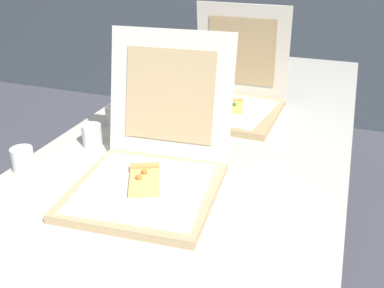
{
  "coord_description": "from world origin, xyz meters",
  "views": [
    {
      "loc": [
        0.39,
        -0.56,
        1.33
      ],
      "look_at": [
        0.02,
        0.45,
        0.81
      ],
      "focal_mm": 40.46,
      "sensor_mm": 36.0,
      "label": 1
    }
  ],
  "objects_px": {
    "table": "(204,151)",
    "cup_white_near_left": "(23,159)",
    "pizza_box_front": "(151,167)",
    "pizza_box_middle": "(231,98)",
    "cup_white_near_center": "(92,135)",
    "cup_white_mid": "(115,116)"
  },
  "relations": [
    {
      "from": "table",
      "to": "cup_white_near_left",
      "type": "distance_m",
      "value": 0.55
    },
    {
      "from": "pizza_box_front",
      "to": "pizza_box_middle",
      "type": "bearing_deg",
      "value": 80.06
    },
    {
      "from": "table",
      "to": "pizza_box_middle",
      "type": "bearing_deg",
      "value": 86.43
    },
    {
      "from": "cup_white_near_left",
      "to": "cup_white_near_center",
      "type": "xyz_separation_m",
      "value": [
        0.09,
        0.2,
        0.0
      ]
    },
    {
      "from": "cup_white_near_center",
      "to": "cup_white_mid",
      "type": "bearing_deg",
      "value": 94.66
    },
    {
      "from": "pizza_box_front",
      "to": "cup_white_near_left",
      "type": "distance_m",
      "value": 0.37
    },
    {
      "from": "table",
      "to": "cup_white_near_left",
      "type": "height_order",
      "value": "cup_white_near_left"
    },
    {
      "from": "pizza_box_middle",
      "to": "cup_white_near_center",
      "type": "xyz_separation_m",
      "value": [
        -0.32,
        -0.42,
        -0.02
      ]
    },
    {
      "from": "pizza_box_front",
      "to": "pizza_box_middle",
      "type": "height_order",
      "value": "pizza_box_middle"
    },
    {
      "from": "pizza_box_middle",
      "to": "cup_white_mid",
      "type": "distance_m",
      "value": 0.42
    },
    {
      "from": "table",
      "to": "cup_white_near_center",
      "type": "xyz_separation_m",
      "value": [
        -0.31,
        -0.16,
        0.08
      ]
    },
    {
      "from": "cup_white_mid",
      "to": "cup_white_near_center",
      "type": "bearing_deg",
      "value": -85.34
    },
    {
      "from": "cup_white_near_center",
      "to": "pizza_box_middle",
      "type": "bearing_deg",
      "value": 52.18
    },
    {
      "from": "cup_white_mid",
      "to": "cup_white_near_left",
      "type": "xyz_separation_m",
      "value": [
        -0.08,
        -0.36,
        0.0
      ]
    },
    {
      "from": "cup_white_near_left",
      "to": "cup_white_near_center",
      "type": "bearing_deg",
      "value": 65.67
    },
    {
      "from": "cup_white_mid",
      "to": "cup_white_near_left",
      "type": "height_order",
      "value": "same"
    },
    {
      "from": "pizza_box_front",
      "to": "cup_white_near_left",
      "type": "xyz_separation_m",
      "value": [
        -0.36,
        -0.05,
        -0.02
      ]
    },
    {
      "from": "table",
      "to": "cup_white_mid",
      "type": "relative_size",
      "value": 33.81
    },
    {
      "from": "table",
      "to": "cup_white_mid",
      "type": "bearing_deg",
      "value": -179.73
    },
    {
      "from": "table",
      "to": "pizza_box_front",
      "type": "xyz_separation_m",
      "value": [
        -0.04,
        -0.32,
        0.1
      ]
    },
    {
      "from": "table",
      "to": "cup_white_near_left",
      "type": "bearing_deg",
      "value": -137.46
    },
    {
      "from": "pizza_box_front",
      "to": "cup_white_near_left",
      "type": "height_order",
      "value": "pizza_box_front"
    }
  ]
}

